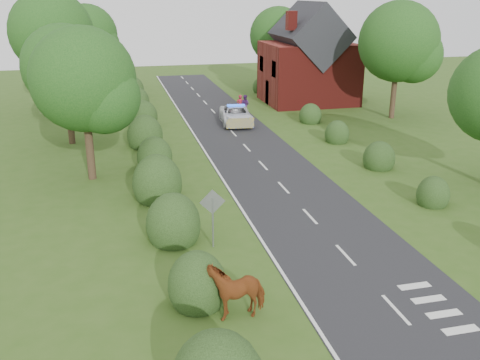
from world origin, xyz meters
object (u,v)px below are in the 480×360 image
object	(u,v)px
road_sign	(213,210)
pedestrian_red	(240,105)
cow	(236,292)
pedestrian_purple	(245,105)
police_van	(236,115)

from	to	relation	value
road_sign	pedestrian_red	bearing A→B (deg)	73.88
cow	pedestrian_purple	bearing A→B (deg)	159.14
cow	road_sign	bearing A→B (deg)	171.73
cow	police_van	distance (m)	26.57
road_sign	pedestrian_purple	world-z (taller)	road_sign
pedestrian_red	police_van	bearing A→B (deg)	64.95
road_sign	cow	distance (m)	4.94
pedestrian_red	pedestrian_purple	xyz separation A→B (m)	(0.43, 0.03, -0.01)
cow	pedestrian_red	bearing A→B (deg)	159.92
road_sign	pedestrian_red	distance (m)	25.22
road_sign	pedestrian_purple	distance (m)	25.38
cow	police_van	bearing A→B (deg)	160.57
police_van	pedestrian_red	distance (m)	3.40
road_sign	police_van	bearing A→B (deg)	74.32
road_sign	pedestrian_red	world-z (taller)	road_sign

